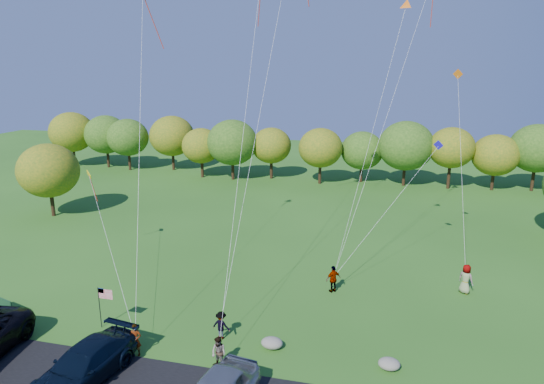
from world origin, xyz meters
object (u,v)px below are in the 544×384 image
Objects in this scene: flyer_c at (221,325)px; park_bench at (4,305)px; flyer_a at (135,340)px; flyer_e at (466,279)px; flyer_d at (333,279)px; flyer_b at (219,353)px; minivan_navy at (84,365)px.

flyer_c is 13.20m from park_bench.
flyer_a is 0.87× the size of flyer_e.
flyer_c is 0.81× the size of flyer_e.
flyer_d reaches higher than park_bench.
flyer_b is 0.90× the size of flyer_d.
flyer_a is at bearing 7.49° from flyer_d.
flyer_e is (17.99, 13.66, 0.07)m from minivan_navy.
flyer_a reaches higher than flyer_b.
flyer_d is 8.34m from flyer_e.
flyer_c is (4.79, 4.95, -0.11)m from minivan_navy.
flyer_e is at bearing 36.20° from park_bench.
flyer_a reaches higher than park_bench.
flyer_a is 20.18m from flyer_e.
flyer_c reaches higher than park_bench.
flyer_d reaches higher than flyer_a.
flyer_c is at bearing 19.24° from park_bench.
flyer_a is 4.38m from flyer_b.
flyer_c is (-0.77, 2.47, -0.03)m from flyer_b.
minivan_navy reaches higher than park_bench.
flyer_c is 0.86× the size of park_bench.
flyer_d is 0.93× the size of flyer_e.
flyer_e is (12.43, 11.17, 0.16)m from flyer_b.
flyer_b is 1.04× the size of flyer_c.
minivan_navy is 3.54× the size of flyer_b.
flyer_d is (4.31, 9.30, 0.09)m from flyer_b.
flyer_b is (4.38, 0.00, -0.03)m from flyer_a.
flyer_d is 19.69m from park_bench.
minivan_navy reaches higher than flyer_a.
flyer_e is at bearing 25.49° from flyer_a.
park_bench is at bearing 55.32° from flyer_e.
flyer_d is at bearing -119.07° from flyer_c.
minivan_navy is 15.37m from flyer_d.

